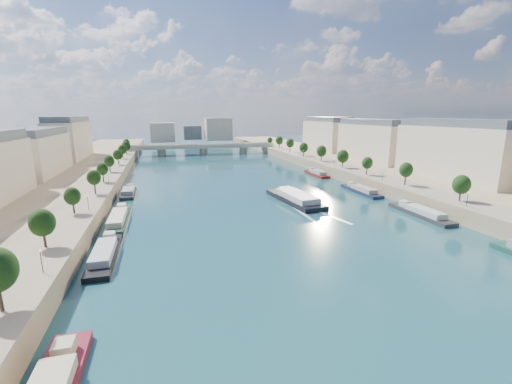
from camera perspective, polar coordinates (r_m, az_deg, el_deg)
ground at (r=138.48m, az=-1.70°, el=-0.18°), size 700.00×700.00×0.00m
quay_left at (r=140.04m, az=-31.67°, el=-0.94°), size 44.00×520.00×5.00m
quay_right at (r=169.72m, az=22.64°, el=2.12°), size 44.00×520.00×5.00m
pave_left at (r=135.99m, az=-25.73°, el=0.46°), size 14.00×520.00×0.10m
pave_right at (r=160.54m, az=18.49°, el=2.81°), size 14.00×520.00×0.10m
trees_left at (r=136.63m, az=-24.99°, el=2.90°), size 4.80×268.80×8.26m
trees_right at (r=166.99m, az=16.15°, el=5.22°), size 4.80×268.80×8.26m
lamps_left at (r=125.02m, az=-24.60°, el=0.85°), size 0.36×200.36×4.28m
lamps_right at (r=161.84m, az=16.25°, el=4.02°), size 0.36×200.36×4.28m
buildings_left at (r=153.29m, az=-35.75°, el=4.91°), size 16.00×226.00×23.20m
buildings_right at (r=185.35m, az=23.95°, el=7.20°), size 16.00×226.00×23.20m
skyline at (r=352.71m, az=-9.86°, el=10.02°), size 79.00×42.00×22.00m
bridge at (r=274.15m, az=-8.75°, el=7.27°), size 112.00×12.00×8.15m
tour_barge at (r=125.49m, az=6.53°, el=-1.06°), size 12.39×32.14×4.25m
wake at (r=111.22m, az=9.68°, el=-3.65°), size 10.73×26.01×0.04m
moored_barges_left at (r=81.07m, az=-24.24°, el=-10.43°), size 5.00×151.26×3.60m
moored_barges_right at (r=132.32m, az=20.93°, el=-1.30°), size 5.00×133.68×3.60m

